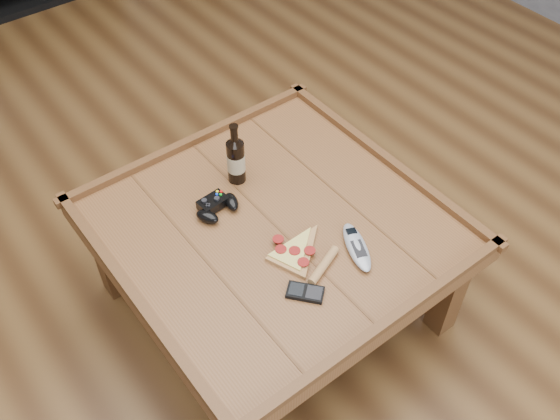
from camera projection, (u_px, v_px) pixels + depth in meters
ground at (275, 305)px, 2.29m from camera, size 6.00×6.00×0.00m
coffee_table at (274, 236)px, 2.01m from camera, size 1.03×1.03×0.48m
beer_bottle at (236, 159)px, 2.03m from camera, size 0.06×0.06×0.23m
game_controller at (217, 206)px, 1.99m from camera, size 0.16×0.11×0.04m
pizza_slice at (299, 255)px, 1.87m from camera, size 0.25×0.31×0.03m
smartphone at (305, 292)px, 1.78m from camera, size 0.11×0.12×0.01m
remote_control at (357, 247)px, 1.88m from camera, size 0.13×0.20×0.03m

